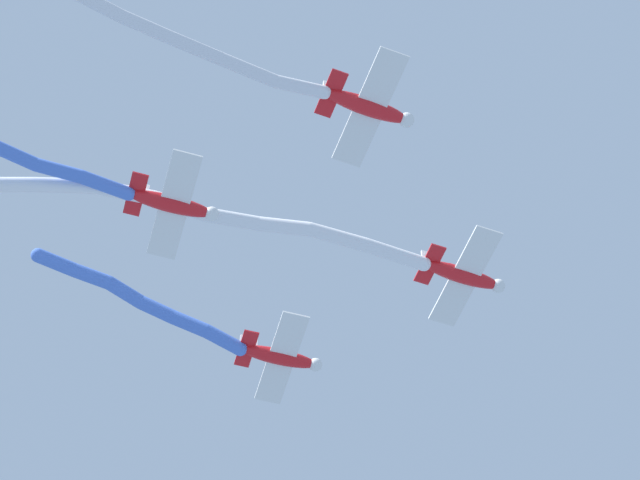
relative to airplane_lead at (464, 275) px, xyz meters
name	(u,v)px	position (x,y,z in m)	size (l,w,h in m)	color
airplane_lead	(464,275)	(0.00, 0.00, 0.00)	(5.20, 6.93, 1.72)	red
smoke_trail_lead	(178,211)	(16.41, 0.43, -0.08)	(28.70, 1.93, 2.02)	white
airplane_left_wing	(281,357)	(8.77, -7.93, -0.40)	(5.10, 6.85, 1.72)	red
smoke_trail_left_wing	(141,301)	(17.44, -6.98, 1.06)	(13.34, 2.84, 3.32)	#4C75DB
airplane_right_wing	(369,107)	(7.94, 8.77, 0.30)	(5.22, 6.94, 1.72)	red
smoke_trail_right_wing	(176,38)	(18.28, 10.29, 0.00)	(16.40, 3.52, 1.34)	white
airplane_slot	(174,204)	(16.71, 0.84, -0.20)	(5.12, 6.87, 1.72)	red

